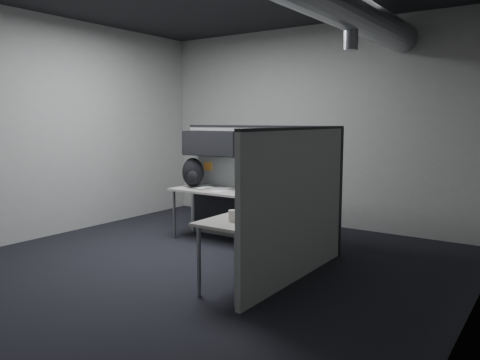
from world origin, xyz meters
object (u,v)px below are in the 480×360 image
Objects in this scene: desk at (248,207)px; monitor at (299,178)px; phone at (258,210)px; backpack at (193,173)px; keyboard at (253,200)px.

desk is 0.76m from monitor.
phone is at bearing -50.81° from desk.
backpack is at bearing 165.21° from desk.
phone is (0.02, -0.97, -0.23)m from monitor.
phone is at bearing -50.49° from backpack.
keyboard is 0.73m from phone.
phone reaches higher than desk.
keyboard is (-0.42, -0.38, -0.26)m from monitor.
keyboard is at bearing -121.17° from monitor.
monitor is 1.49× the size of backpack.
desk is 5.75× the size of keyboard.
desk is at bearing 134.35° from keyboard.
backpack is (-1.81, 0.15, -0.07)m from monitor.
keyboard is at bearing 117.53° from phone.
keyboard is 0.94× the size of backpack.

